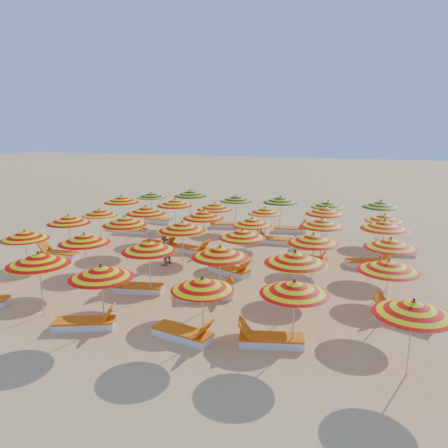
{
  "coord_description": "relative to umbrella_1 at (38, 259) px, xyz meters",
  "views": [
    {
      "loc": [
        5.25,
        -16.67,
        5.73
      ],
      "look_at": [
        0.0,
        0.5,
        1.6
      ],
      "focal_mm": 35.0,
      "sensor_mm": 36.0,
      "label": 1
    }
  ],
  "objects": [
    {
      "name": "umbrella_16",
      "position": [
        7.6,
        4.89,
        -0.03
      ],
      "size": [
        2.2,
        2.2,
        2.02
      ],
      "color": "silver",
      "rests_on": "ground"
    },
    {
      "name": "umbrella_35",
      "position": [
        10.18,
        12.57,
        0.01
      ],
      "size": [
        1.95,
        1.95,
        2.06
      ],
      "color": "silver",
      "rests_on": "ground"
    },
    {
      "name": "umbrella_10",
      "position": [
        7.32,
        2.33,
        0.01
      ],
      "size": [
        2.34,
        2.34,
        2.06
      ],
      "color": "silver",
      "rests_on": "ground"
    },
    {
      "name": "lounger_6",
      "position": [
        10.49,
        2.7,
        -1.65
      ],
      "size": [
        1.82,
        1.21,
        0.69
      ],
      "rotation": [
        0.0,
        0.0,
        2.74
      ],
      "color": "white",
      "rests_on": "ground"
    },
    {
      "name": "lounger_15",
      "position": [
        10.74,
        10.01,
        -1.65
      ],
      "size": [
        1.8,
        0.81,
        0.69
      ],
      "rotation": [
        0.0,
        0.0,
        3.28
      ],
      "color": "white",
      "rests_on": "ground"
    },
    {
      "name": "lounger_2",
      "position": [
        4.7,
        -0.16,
        -1.65
      ],
      "size": [
        1.82,
        0.96,
        0.69
      ],
      "rotation": [
        0.0,
        0.0,
        -0.23
      ],
      "color": "white",
      "rests_on": "ground"
    },
    {
      "name": "lounger_13",
      "position": [
        -2.37,
        9.96,
        -1.65
      ],
      "size": [
        1.77,
        0.72,
        0.69
      ],
      "rotation": [
        0.0,
        0.0,
        0.08
      ],
      "color": "white",
      "rests_on": "ground"
    },
    {
      "name": "umbrella_22",
      "position": [
        7.67,
        7.8,
        -0.07
      ],
      "size": [
        2.27,
        2.27,
        1.97
      ],
      "color": "silver",
      "rests_on": "ground"
    },
    {
      "name": "lounger_3",
      "position": [
        7.0,
        0.19,
        -1.65
      ],
      "size": [
        1.81,
        0.93,
        0.69
      ],
      "rotation": [
        0.0,
        0.0,
        3.35
      ],
      "color": "white",
      "rests_on": "ground"
    },
    {
      "name": "lounger_14",
      "position": [
        5.24,
        10.27,
        -1.65
      ],
      "size": [
        1.75,
        0.62,
        0.69
      ],
      "rotation": [
        0.0,
        0.0,
        3.17
      ],
      "color": "white",
      "rests_on": "ground"
    },
    {
      "name": "beachgoer_b",
      "position": [
        1.47,
        5.59,
        -1.08
      ],
      "size": [
        0.68,
        0.8,
        1.44
      ],
      "primitive_type": "imported",
      "rotation": [
        0.0,
        0.0,
        4.5
      ],
      "color": "tan",
      "rests_on": "ground"
    },
    {
      "name": "umbrella_26",
      "position": [
        2.22,
        10.14,
        -0.09
      ],
      "size": [
        1.96,
        1.96,
        1.94
      ],
      "color": "silver",
      "rests_on": "ground"
    },
    {
      "name": "umbrella_20",
      "position": [
        2.47,
        7.73,
        -0.03
      ],
      "size": [
        1.91,
        1.91,
        2.02
      ],
      "color": "silver",
      "rests_on": "ground"
    },
    {
      "name": "umbrella_21",
      "position": [
        4.74,
        7.56,
        -0.17
      ],
      "size": [
        2.16,
        2.16,
        1.86
      ],
      "color": "silver",
      "rests_on": "ground"
    },
    {
      "name": "umbrella_34",
      "position": [
        7.58,
        12.66,
        -0.16
      ],
      "size": [
        1.98,
        1.98,
        1.87
      ],
      "color": "silver",
      "rests_on": "ground"
    },
    {
      "name": "umbrella_25",
      "position": [
        0.09,
        10.05,
        -0.0
      ],
      "size": [
        2.52,
        2.52,
        2.04
      ],
      "color": "silver",
      "rests_on": "ground"
    },
    {
      "name": "lounger_4",
      "position": [
        1.85,
        2.55,
        -1.65
      ],
      "size": [
        1.81,
        0.89,
        0.69
      ],
      "rotation": [
        0.0,
        0.0,
        3.33
      ],
      "color": "white",
      "rests_on": "ground"
    },
    {
      "name": "umbrella_6",
      "position": [
        -2.92,
        2.76,
        -0.16
      ],
      "size": [
        2.06,
        2.06,
        1.87
      ],
      "color": "silver",
      "rests_on": "ground"
    },
    {
      "name": "umbrella_13",
      "position": [
        -0.14,
        5.37,
        0.01
      ],
      "size": [
        2.46,
        2.46,
        2.06
      ],
      "color": "silver",
      "rests_on": "ground"
    },
    {
      "name": "umbrella_11",
      "position": [
        9.99,
        2.75,
        -0.11
      ],
      "size": [
        2.18,
        2.18,
        1.92
      ],
      "color": "silver",
      "rests_on": "ground"
    },
    {
      "name": "umbrella_28",
      "position": [
        7.63,
        10.15,
        -0.01
      ],
      "size": [
        2.55,
        2.55,
        2.04
      ],
      "color": "silver",
      "rests_on": "ground"
    },
    {
      "name": "lounger_5",
      "position": [
        4.4,
        2.71,
        -1.65
      ],
      "size": [
        1.82,
        1.25,
        0.69
      ],
      "rotation": [
        0.0,
        0.0,
        0.43
      ],
      "color": "white",
      "rests_on": "ground"
    },
    {
      "name": "umbrella_5",
      "position": [
        10.34,
        -0.27,
        -0.12
      ],
      "size": [
        1.92,
        1.92,
        1.92
      ],
      "color": "silver",
      "rests_on": "ground"
    },
    {
      "name": "umbrella_33",
      "position": [
        5.07,
        12.76,
        -0.05
      ],
      "size": [
        2.47,
        2.47,
        1.99
      ],
      "color": "silver",
      "rests_on": "ground"
    },
    {
      "name": "umbrella_3",
      "position": [
        5.2,
        -0.02,
        -0.21
      ],
      "size": [
        1.93,
        1.93,
        1.81
      ],
      "color": "silver",
      "rests_on": "ground"
    },
    {
      "name": "ground",
      "position": [
        3.68,
        6.4,
        -1.8
      ],
      "size": [
        120.0,
        120.0,
        0.0
      ],
      "primitive_type": "plane",
      "color": "#E0B263",
      "rests_on": "ground"
    },
    {
      "name": "lounger_8",
      "position": [
        4.42,
        5.29,
        -1.65
      ],
      "size": [
        1.82,
        1.19,
        0.69
      ],
      "rotation": [
        0.0,
        0.0,
        -0.38
      ],
      "color": "white",
      "rests_on": "ground"
    },
    {
      "name": "umbrella_31",
      "position": [
        -0.19,
        12.95,
        0.03
      ],
      "size": [
        2.58,
        2.58,
        2.08
      ],
      "color": "silver",
      "rests_on": "ground"
    },
    {
      "name": "umbrella_1",
      "position": [
        0.0,
        0.0,
        0.0
      ],
      "size": [
        2.56,
        2.56,
        2.05
      ],
      "color": "silver",
      "rests_on": "ground"
    },
    {
      "name": "umbrella_27",
      "position": [
        4.74,
        10.33,
        -0.21
      ],
      "size": [
        2.03,
        2.03,
        1.81
      ],
      "color": "silver",
      "rests_on": "ground"
    },
    {
      "name": "umbrella_2",
      "position": [
        2.27,
        -0.22,
        -0.1
      ],
      "size": [
        2.16,
        2.16,
        1.93
      ],
      "color": "silver",
      "rests_on": "ground"
    },
    {
      "name": "lounger_1",
      "position": [
        1.76,
        -0.37,
        -1.65
      ],
      "size": [
        1.83,
        1.16,
        0.69
      ],
      "rotation": [
        0.0,
        0.0,
        0.36
      ],
      "color": "white",
      "rests_on": "ground"
    },
    {
      "name": "lounger_17",
      "position": [
        1.96,
        12.72,
        -1.65
      ],
      "size": [
        1.82,
        0.95,
        0.69
      ],
      "rotation": [
        0.0,
        0.0,
        3.37
      ],
      "color": "white",
      "rests_on": "ground"
    },
    {
      "name": "umbrella_23",
      "position": [
        10.1,
        7.66,
        0.02
      ],
      "size": [
        2.5,
        2.5,
        2.07
      ],
      "color": "silver",
      "rests_on": "ground"
    },
    {
      "name": "lounger_10",
      "position": [
        1.97,
        7.57,
        -1.65
      ],
      "size": [
        1.82,
        0.95,
        0.69
      ],
      "rotation": [
        0.0,
        0.0,
        -0.23
      ],
      "color": "white",
      "rests_on": "ground"
    },
    {
      "name": "umbrella_17",
      "position": [
        10.2,
        5.33,
        -0.1
      ],
      "size": [
        2.35,
        2.35,
        1.93
      ],
      "color": "silver",
      "rests_on": "ground"
    },
    {
      "name": "umbrella_14",
      "position": [
        2.55,
        5.04,
        0.04
      ],
      "size": [
        2.54,
        2.54,
        2.09
      ],
      "color": "silver",
      "rests_on": "ground"
    },
    {
      "name": "umbrella_32",
      "position": [
        2.55,
        12.88,
        -0.12
      ],
      "size": [
        2.28,
        2.28,
        1.91
      ],
      "color": "silver",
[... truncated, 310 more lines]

